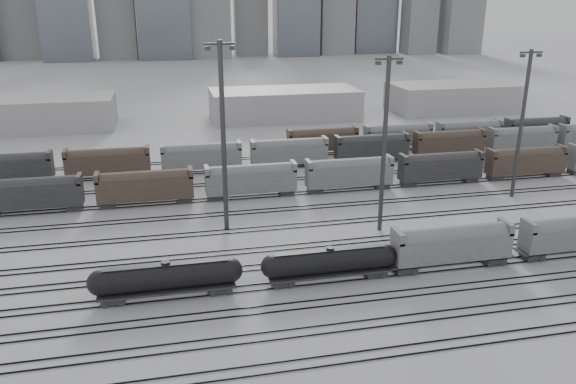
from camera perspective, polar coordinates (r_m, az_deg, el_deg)
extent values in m
plane|color=silver|center=(67.39, 8.22, -8.85)|extent=(900.00, 900.00, 0.00)
cube|color=black|center=(55.84, 13.62, -15.54)|extent=(220.00, 0.07, 0.16)
cube|color=black|center=(56.90, 12.99, -14.77)|extent=(220.00, 0.07, 0.16)
cube|color=black|center=(59.59, 11.52, -12.97)|extent=(220.00, 0.07, 0.16)
cube|color=black|center=(60.70, 10.98, -12.29)|extent=(220.00, 0.07, 0.16)
cube|color=black|center=(63.52, 9.71, -10.69)|extent=(220.00, 0.07, 0.16)
cube|color=black|center=(64.67, 9.24, -10.09)|extent=(220.00, 0.07, 0.16)
cube|color=black|center=(67.59, 8.14, -8.68)|extent=(220.00, 0.07, 0.16)
cube|color=black|center=(68.78, 7.73, -8.15)|extent=(220.00, 0.07, 0.16)
cube|color=black|center=(71.77, 6.76, -6.89)|extent=(220.00, 0.07, 0.16)
cube|color=black|center=(72.99, 6.40, -6.42)|extent=(220.00, 0.07, 0.16)
cube|color=black|center=(76.06, 5.55, -5.30)|extent=(220.00, 0.07, 0.16)
cube|color=black|center=(77.30, 5.23, -4.88)|extent=(220.00, 0.07, 0.16)
cube|color=black|center=(82.19, 4.07, -3.35)|extent=(220.00, 0.07, 0.16)
cube|color=black|center=(83.47, 3.80, -2.99)|extent=(220.00, 0.07, 0.16)
cube|color=black|center=(88.46, 2.81, -1.67)|extent=(220.00, 0.07, 0.16)
cube|color=black|center=(89.75, 2.57, -1.36)|extent=(220.00, 0.07, 0.16)
cube|color=black|center=(94.82, 1.71, -0.22)|extent=(220.00, 0.07, 0.16)
cube|color=black|center=(96.14, 1.50, 0.06)|extent=(220.00, 0.07, 0.16)
cube|color=black|center=(102.20, 0.63, 1.22)|extent=(220.00, 0.07, 0.16)
cube|color=black|center=(103.53, 0.45, 1.46)|extent=(220.00, 0.07, 0.16)
cube|color=black|center=(109.66, -0.31, 2.47)|extent=(220.00, 0.07, 0.16)
cube|color=black|center=(111.01, -0.47, 2.67)|extent=(220.00, 0.07, 0.16)
cube|color=black|center=(117.20, -1.13, 3.55)|extent=(220.00, 0.07, 0.16)
cube|color=black|center=(118.56, -1.27, 3.73)|extent=(220.00, 0.07, 0.16)
cube|color=#232326|center=(64.73, -17.30, -10.29)|extent=(2.50, 2.02, 0.67)
cube|color=#232326|center=(64.51, -6.91, -9.60)|extent=(2.50, 2.02, 0.67)
cube|color=#232326|center=(64.13, -12.14, -9.60)|extent=(14.93, 2.60, 0.24)
cylinder|color=black|center=(63.42, -12.23, -8.38)|extent=(13.97, 2.79, 2.79)
sphere|color=black|center=(63.94, -18.56, -8.75)|extent=(2.79, 2.79, 2.79)
sphere|color=black|center=(63.67, -5.89, -7.91)|extent=(2.79, 2.79, 2.79)
cylinder|color=black|center=(62.74, -12.33, -7.13)|extent=(0.96, 0.96, 0.48)
cube|color=#232326|center=(62.78, -12.33, -7.21)|extent=(13.48, 0.87, 0.06)
cube|color=#232326|center=(65.42, -0.55, -9.03)|extent=(2.44, 1.97, 0.66)
cube|color=#232326|center=(68.34, 8.82, -7.98)|extent=(2.44, 1.97, 0.66)
cube|color=#232326|center=(66.44, 4.25, -8.16)|extent=(14.55, 2.53, 0.23)
cylinder|color=black|center=(65.77, 4.29, -7.00)|extent=(13.61, 2.72, 2.72)
sphere|color=black|center=(64.31, -1.59, -7.58)|extent=(2.72, 2.72, 2.72)
sphere|color=black|center=(67.89, 9.84, -6.37)|extent=(2.72, 2.72, 2.72)
cylinder|color=black|center=(65.13, 4.32, -5.81)|extent=(0.94, 0.94, 0.47)
cube|color=#232326|center=(65.17, 4.32, -5.88)|extent=(13.14, 0.84, 0.06)
cube|color=#232326|center=(69.70, 11.76, -7.58)|extent=(2.56, 2.07, 0.69)
cube|color=#232326|center=(75.05, 20.11, -6.41)|extent=(2.56, 2.07, 0.69)
cube|color=gray|center=(71.23, 16.26, -5.31)|extent=(14.79, 2.96, 3.16)
cylinder|color=gray|center=(70.77, 16.35, -4.44)|extent=(13.41, 2.86, 2.86)
cube|color=gray|center=(67.46, 11.08, -4.44)|extent=(0.69, 2.96, 1.38)
cube|color=gray|center=(74.03, 21.26, -3.28)|extent=(0.69, 2.96, 1.38)
cone|color=#232326|center=(72.02, 16.12, -6.71)|extent=(2.37, 2.37, 0.89)
cube|color=#232326|center=(78.03, 23.55, -5.90)|extent=(2.44, 1.97, 0.66)
cube|color=gray|center=(80.54, 27.03, -3.94)|extent=(14.09, 2.82, 3.01)
cylinder|color=gray|center=(80.15, 27.15, -3.20)|extent=(12.77, 2.72, 2.72)
cube|color=gray|center=(75.87, 23.25, -3.20)|extent=(0.66, 2.82, 1.31)
cone|color=#232326|center=(81.21, 26.83, -5.13)|extent=(2.25, 2.25, 0.85)
cylinder|color=#363639|center=(77.16, -6.58, 5.31)|extent=(0.67, 0.67, 26.34)
cube|color=#363639|center=(75.21, -6.95, 14.71)|extent=(4.22, 0.32, 0.32)
cube|color=#363639|center=(75.11, -8.17, 14.25)|extent=(0.74, 0.53, 0.53)
cube|color=#363639|center=(75.42, -5.70, 14.36)|extent=(0.74, 0.53, 0.53)
cylinder|color=#363639|center=(77.73, 9.74, 4.54)|extent=(0.63, 0.63, 24.44)
cube|color=#363639|center=(75.73, 10.24, 13.17)|extent=(3.91, 0.29, 0.29)
cube|color=#363639|center=(75.23, 9.16, 12.81)|extent=(0.68, 0.49, 0.49)
cube|color=#363639|center=(76.34, 11.26, 12.78)|extent=(0.68, 0.49, 0.49)
cylinder|color=#363639|center=(98.15, 22.61, 6.22)|extent=(0.61, 0.61, 24.01)
cube|color=#363639|center=(96.56, 23.49, 12.89)|extent=(3.84, 0.29, 0.29)
cube|color=#363639|center=(95.78, 22.73, 12.65)|extent=(0.67, 0.48, 0.48)
cube|color=#363639|center=(97.44, 24.16, 12.55)|extent=(0.67, 0.48, 0.48)
cube|color=#232326|center=(94.44, -24.61, -0.33)|extent=(15.00, 3.00, 5.60)
cube|color=#4C3A30|center=(92.14, -14.28, 0.39)|extent=(15.00, 3.00, 5.60)
cube|color=gray|center=(92.96, -3.77, 1.12)|extent=(15.00, 3.00, 5.60)
cube|color=gray|center=(96.79, 6.22, 1.77)|extent=(15.00, 3.00, 5.60)
cube|color=#232326|center=(103.32, 15.22, 2.32)|extent=(15.00, 3.00, 5.60)
cube|color=#4C3A30|center=(112.07, 22.98, 2.74)|extent=(15.00, 3.00, 5.60)
cube|color=#232326|center=(111.00, -26.56, 2.09)|extent=(15.00, 3.00, 5.60)
cube|color=#4C3A30|center=(107.96, -17.81, 2.77)|extent=(15.00, 3.00, 5.60)
cube|color=gray|center=(107.55, -8.77, 3.41)|extent=(15.00, 3.00, 5.60)
cube|color=gray|center=(109.80, 0.12, 3.96)|extent=(15.00, 3.00, 5.60)
cube|color=#232326|center=(114.57, 8.48, 4.39)|extent=(15.00, 3.00, 5.60)
cube|color=#4C3A30|center=(121.54, 16.03, 4.70)|extent=(15.00, 3.00, 5.60)
cube|color=gray|center=(130.37, 22.66, 4.90)|extent=(15.00, 3.00, 5.60)
cube|color=#4C3A30|center=(119.46, 3.52, 5.16)|extent=(15.00, 3.00, 5.60)
cube|color=gray|center=(125.08, 11.07, 5.48)|extent=(15.00, 3.00, 5.60)
cube|color=gray|center=(132.66, 17.88, 5.67)|extent=(15.00, 3.00, 5.60)
cube|color=#232326|center=(141.87, 23.87, 5.78)|extent=(15.00, 3.00, 5.60)
cube|color=#ABABAD|center=(157.67, -26.34, 7.07)|extent=(50.00, 18.00, 8.00)
cube|color=#ABABAD|center=(156.29, -0.38, 8.93)|extent=(40.00, 18.00, 8.00)
cube|color=#ABABAD|center=(173.55, 16.20, 9.20)|extent=(35.00, 18.00, 8.00)
cube|color=gray|center=(343.58, -25.62, 15.49)|extent=(22.00, 17.60, 42.00)
cube|color=gray|center=(336.43, -17.05, 16.95)|extent=(20.00, 16.00, 48.00)
cube|color=gray|center=(336.64, -8.20, 18.57)|extent=(22.00, 17.60, 60.00)
cube|color=gray|center=(339.77, -3.72, 16.86)|extent=(18.00, 14.40, 38.00)
cube|color=gray|center=(350.80, 4.76, 17.48)|extent=(20.00, 16.00, 45.00)
cube|color=gray|center=(368.52, 12.54, 16.79)|extent=(18.00, 14.40, 40.00)
cube|color=gray|center=(379.38, 16.21, 17.47)|extent=(22.00, 17.60, 52.00)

